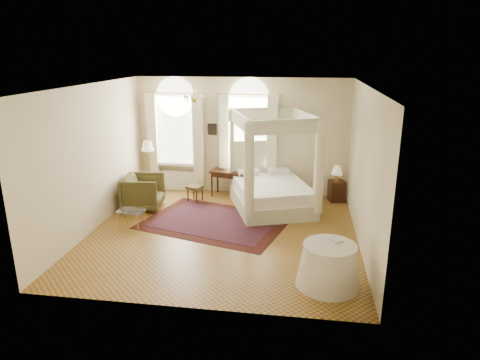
# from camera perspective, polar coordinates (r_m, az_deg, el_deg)

# --- Properties ---
(ground) EXTENTS (6.00, 6.00, 0.00)m
(ground) POSITION_cam_1_polar(r_m,az_deg,el_deg) (9.85, -2.28, -7.06)
(ground) COLOR olive
(ground) RESTS_ON ground
(room_walls) EXTENTS (6.00, 6.00, 6.00)m
(room_walls) POSITION_cam_1_polar(r_m,az_deg,el_deg) (9.23, -2.42, 4.24)
(room_walls) COLOR beige
(room_walls) RESTS_ON ground
(window_left) EXTENTS (1.62, 0.27, 3.29)m
(window_left) POSITION_cam_1_polar(r_m,az_deg,el_deg) (12.51, -8.52, 5.14)
(window_left) COLOR silver
(window_left) RESTS_ON room_walls
(window_right) EXTENTS (1.62, 0.27, 3.29)m
(window_right) POSITION_cam_1_polar(r_m,az_deg,el_deg) (12.08, 1.10, 4.90)
(window_right) COLOR silver
(window_right) RESTS_ON room_walls
(chandelier) EXTENTS (0.51, 0.45, 0.50)m
(chandelier) POSITION_cam_1_polar(r_m,az_deg,el_deg) (10.43, -6.18, 10.79)
(chandelier) COLOR #BF923F
(chandelier) RESTS_ON room_walls
(wall_pictures) EXTENTS (2.54, 0.03, 0.39)m
(wall_pictures) POSITION_cam_1_polar(r_m,az_deg,el_deg) (12.11, 0.63, 6.87)
(wall_pictures) COLOR black
(wall_pictures) RESTS_ON room_walls
(canopy_bed) EXTENTS (2.54, 2.80, 2.52)m
(canopy_bed) POSITION_cam_1_polar(r_m,az_deg,el_deg) (11.16, 4.27, -1.02)
(canopy_bed) COLOR beige
(canopy_bed) RESTS_ON ground
(nightstand) EXTENTS (0.49, 0.47, 0.58)m
(nightstand) POSITION_cam_1_polar(r_m,az_deg,el_deg) (12.08, 12.75, -1.42)
(nightstand) COLOR #351C0E
(nightstand) RESTS_ON ground
(nightstand_lamp) EXTENTS (0.29, 0.29, 0.43)m
(nightstand_lamp) POSITION_cam_1_polar(r_m,az_deg,el_deg) (11.88, 12.77, 1.16)
(nightstand_lamp) COLOR #BF923F
(nightstand_lamp) RESTS_ON nightstand
(writing_desk) EXTENTS (1.11, 0.74, 0.76)m
(writing_desk) POSITION_cam_1_polar(r_m,az_deg,el_deg) (12.05, -1.48, 0.76)
(writing_desk) COLOR #351C0E
(writing_desk) RESTS_ON ground
(laptop) EXTENTS (0.36, 0.27, 0.03)m
(laptop) POSITION_cam_1_polar(r_m,az_deg,el_deg) (12.15, -2.41, 1.50)
(laptop) COLOR black
(laptop) RESTS_ON writing_desk
(stool) EXTENTS (0.49, 0.49, 0.44)m
(stool) POSITION_cam_1_polar(r_m,az_deg,el_deg) (11.83, -6.03, -1.09)
(stool) COLOR #4E4121
(stool) RESTS_ON ground
(armchair) EXTENTS (1.08, 1.05, 0.90)m
(armchair) POSITION_cam_1_polar(r_m,az_deg,el_deg) (11.47, -12.78, -1.57)
(armchair) COLOR #413C1B
(armchair) RESTS_ON ground
(coffee_table) EXTENTS (0.66, 0.51, 0.41)m
(coffee_table) POSITION_cam_1_polar(r_m,az_deg,el_deg) (10.34, -14.29, -4.20)
(coffee_table) COLOR white
(coffee_table) RESTS_ON ground
(floor_lamp) EXTENTS (0.39, 0.39, 1.52)m
(floor_lamp) POSITION_cam_1_polar(r_m,az_deg,el_deg) (12.65, -12.19, 4.17)
(floor_lamp) COLOR #BF923F
(floor_lamp) RESTS_ON ground
(oriental_rug) EXTENTS (3.84, 3.20, 0.01)m
(oriental_rug) POSITION_cam_1_polar(r_m,az_deg,el_deg) (10.45, -3.29, -5.58)
(oriental_rug) COLOR #431710
(oriental_rug) RESTS_ON ground
(side_table) EXTENTS (1.14, 1.14, 0.78)m
(side_table) POSITION_cam_1_polar(r_m,az_deg,el_deg) (7.81, 11.75, -11.08)
(side_table) COLOR white
(side_table) RESTS_ON ground
(book) EXTENTS (0.29, 0.31, 0.02)m
(book) POSITION_cam_1_polar(r_m,az_deg,el_deg) (7.77, 12.10, -7.92)
(book) COLOR black
(book) RESTS_ON side_table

